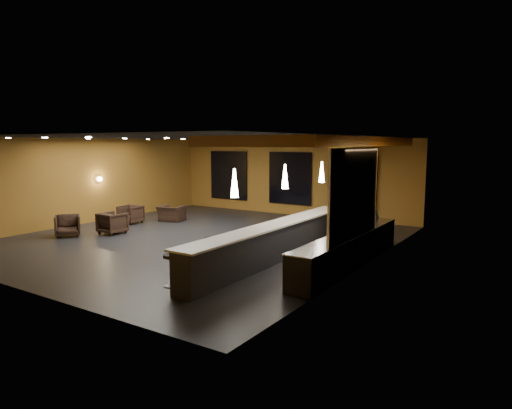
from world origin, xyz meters
The scene contains 34 objects.
floor centered at (0.00, 0.00, -0.05)m, with size 12.00×13.00×0.10m, color black.
ceiling centered at (0.00, 0.00, 3.55)m, with size 12.00×13.00×0.10m, color black.
wall_back centered at (0.00, 6.55, 1.75)m, with size 12.00×0.10×3.50m, color #8B5D1F.
wall_front centered at (0.00, -6.55, 1.75)m, with size 12.00×0.10×3.50m, color #8B5D1F.
wall_left centered at (-6.05, 0.00, 1.75)m, with size 0.10×13.00×3.50m, color #8B5D1F.
wall_right centered at (6.05, 0.00, 1.75)m, with size 0.10×13.00×3.50m, color #8B5D1F.
wood_soffit centered at (4.00, 1.00, 3.36)m, with size 3.60×8.00×0.28m, color #A0692E.
window_left centered at (-3.50, 6.44, 1.70)m, with size 2.20×0.06×2.40m, color black.
window_center centered at (0.00, 6.44, 1.70)m, with size 2.20×0.06×2.40m, color black.
window_right centered at (3.00, 6.44, 1.70)m, with size 2.20×0.06×2.40m, color black.
tile_backsplash centered at (5.96, -1.00, 2.00)m, with size 0.06×3.20×2.40m, color white.
bar_counter centered at (3.65, -1.00, 0.50)m, with size 0.60×8.00×1.00m, color black.
bar_top centered at (3.65, -1.00, 1.02)m, with size 0.78×8.10×0.05m, color beige.
prep_counter centered at (5.65, -0.50, 0.43)m, with size 0.70×6.00×0.86m, color black.
prep_top centered at (5.65, -0.50, 0.89)m, with size 0.72×6.00×0.03m, color silver.
wall_shelf_lower centered at (5.82, -1.20, 1.60)m, with size 0.30×1.50×0.03m, color silver.
wall_shelf_upper centered at (5.82, -1.20, 2.05)m, with size 0.30×1.50×0.03m, color silver.
column centered at (3.65, 3.60, 1.75)m, with size 0.60×0.60×3.50m, color olive.
wall_sconce centered at (-5.88, 0.50, 1.80)m, with size 0.22×0.22×0.22m, color #FFE5B2.
pendant_0 centered at (3.65, -3.00, 2.35)m, with size 0.20×0.20×0.70m, color white.
pendant_1 centered at (3.65, -0.50, 2.35)m, with size 0.20×0.20×0.70m, color white.
pendant_2 centered at (3.65, 2.00, 2.35)m, with size 0.20×0.20×0.70m, color white.
staff_a centered at (4.44, 1.42, 0.82)m, with size 0.60×0.39×1.64m, color black.
staff_b centered at (4.84, 2.56, 0.82)m, with size 0.80×0.62×1.64m, color black.
staff_c centered at (5.19, 2.33, 0.82)m, with size 0.80×0.52×1.64m, color black.
armchair_a centered at (-4.25, -2.23, 0.39)m, with size 0.82×0.85×0.77m, color black.
armchair_b centered at (-3.30, -1.03, 0.40)m, with size 0.85×0.87×0.79m, color black.
armchair_c centered at (-4.40, 0.81, 0.38)m, with size 0.81×0.83×0.76m, color black.
armchair_d centered at (-3.40, 2.18, 0.33)m, with size 1.01×0.88×0.66m, color black.
bar_stool_0 centered at (2.85, -4.42, 0.48)m, with size 0.38×0.38×0.75m.
bar_stool_1 centered at (2.78, -2.83, 0.55)m, with size 0.43×0.43×0.86m.
bar_stool_2 centered at (2.87, -1.15, 0.51)m, with size 0.40×0.40×0.79m.
bar_stool_3 centered at (2.72, 0.78, 0.53)m, with size 0.42×0.42×0.84m.
bar_stool_4 centered at (2.99, 2.48, 0.48)m, with size 0.38×0.38×0.75m.
Camera 1 is at (10.12, -11.98, 3.32)m, focal length 32.00 mm.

